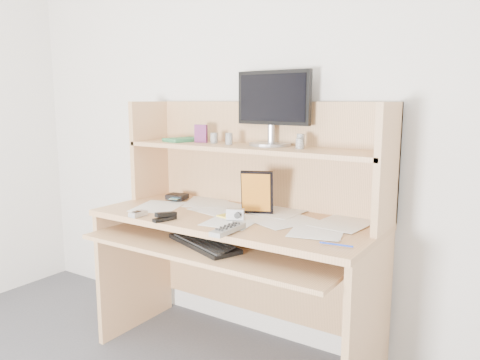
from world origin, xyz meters
The scene contains 19 objects.
back_wall centered at (0.00, 1.80, 1.25)m, with size 3.60×0.04×2.50m, color silver.
desk centered at (0.00, 1.56, 0.69)m, with size 1.40×0.70×1.30m.
paper_clutter centered at (0.00, 1.48, 0.75)m, with size 1.32×0.54×0.01m, color white.
keyboard centered at (-0.03, 1.28, 0.66)m, with size 0.44×0.29×0.03m.
tv_remote centered at (0.14, 1.22, 0.77)m, with size 0.06×0.20×0.02m, color gray.
flip_phone centered at (-0.39, 1.22, 0.77)m, with size 0.05×0.09×0.02m, color #BBBABD.
stapler centered at (-0.22, 1.23, 0.77)m, with size 0.03×0.12×0.04m, color black.
wallet centered at (-0.48, 1.62, 0.77)m, with size 0.11×0.09×0.03m, color black.
sticky_note_pad centered at (-0.02, 1.45, 0.75)m, with size 0.07×0.07×0.01m, color yellow.
digital_camera centered at (0.05, 1.41, 0.78)m, with size 0.08×0.03×0.05m, color #A7A7A9.
game_case centered at (0.09, 1.55, 0.87)m, with size 0.15×0.02×0.22m, color black.
blue_pen centered at (0.60, 1.29, 0.76)m, with size 0.01×0.01×0.13m, color #1735B2.
card_box centered at (-0.32, 1.64, 1.13)m, with size 0.07×0.02×0.10m, color maroon.
shelf_book centered at (-0.45, 1.65, 1.09)m, with size 0.13×0.19×0.02m, color #327D46.
chip_stack_a centered at (-0.24, 1.65, 1.11)m, with size 0.04×0.04×0.06m, color black.
chip_stack_b centered at (-0.13, 1.62, 1.11)m, with size 0.04×0.04×0.06m, color silver.
chip_stack_c centered at (0.27, 1.63, 1.11)m, with size 0.04×0.04×0.05m, color black.
chip_stack_d centered at (0.26, 1.67, 1.11)m, with size 0.04×0.04×0.07m, color white.
monitor centered at (0.07, 1.72, 1.28)m, with size 0.43×0.22×0.37m.
Camera 1 is at (1.24, -0.35, 1.31)m, focal length 35.00 mm.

